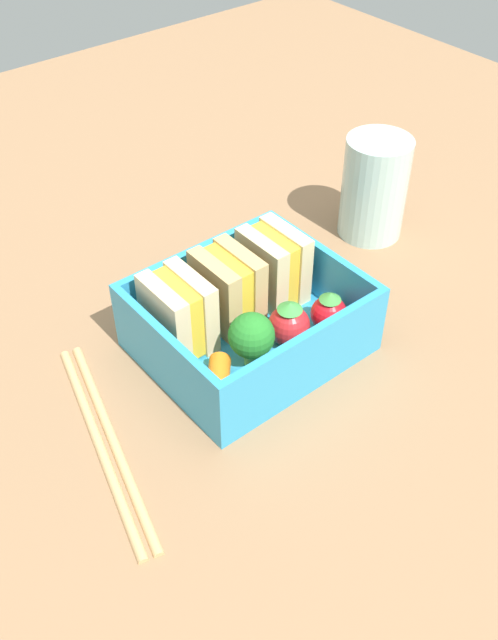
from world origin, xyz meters
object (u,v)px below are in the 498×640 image
object	(u,v)px
chopstick_pair	(105,439)
drinking_glass	(374,188)
carrot_stick_far_left	(218,381)
sandwich_center	(273,265)
strawberry_left	(329,312)
sandwich_left	(178,314)
strawberry_far_left	(289,324)
broccoli_floret	(251,336)
sandwich_center_left	(228,289)

from	to	relation	value
chopstick_pair	drinking_glass	xyz separation A→B (cm)	(31.58, 6.02, 4.28)
chopstick_pair	carrot_stick_far_left	bearing A→B (deg)	-12.19
sandwich_center	strawberry_left	distance (cm)	5.86
sandwich_left	strawberry_far_left	size ratio (longest dim) A/B	1.55
broccoli_floret	strawberry_far_left	xyz separation A→B (cm)	(3.60, 0.05, -0.96)
chopstick_pair	drinking_glass	bearing A→B (deg)	10.79
carrot_stick_far_left	sandwich_left	bearing A→B (deg)	83.59
sandwich_center	strawberry_left	bearing A→B (deg)	-83.06
strawberry_left	sandwich_center	bearing A→B (deg)	96.94
broccoli_floret	strawberry_left	xyz separation A→B (cm)	(6.95, -0.70, -1.14)
sandwich_center	carrot_stick_far_left	distance (cm)	11.24
carrot_stick_far_left	broccoli_floret	xyz separation A→B (cm)	(3.36, 0.46, 1.86)
carrot_stick_far_left	strawberry_far_left	bearing A→B (deg)	4.14
sandwich_center_left	carrot_stick_far_left	size ratio (longest dim) A/B	1.41
sandwich_center	drinking_glass	distance (cm)	13.99
broccoli_floret	drinking_glass	xyz separation A→B (cm)	(20.04, 7.33, 0.78)
sandwich_center_left	sandwich_center	xyz separation A→B (cm)	(4.50, 0.00, 0.00)
broccoli_floret	strawberry_left	size ratio (longest dim) A/B	1.30
sandwich_center_left	carrot_stick_far_left	xyz separation A→B (cm)	(-5.11, -5.42, -2.11)
broccoli_floret	drinking_glass	bearing A→B (deg)	20.09
strawberry_far_left	strawberry_left	bearing A→B (deg)	-12.53
strawberry_far_left	strawberry_left	xyz separation A→B (cm)	(3.34, -0.74, -0.18)
sandwich_center_left	strawberry_far_left	distance (cm)	5.39
broccoli_floret	sandwich_left	bearing A→B (deg)	118.99
sandwich_left	strawberry_left	distance (cm)	11.31
sandwich_center	broccoli_floret	size ratio (longest dim) A/B	1.32
sandwich_center_left	drinking_glass	xyz separation A→B (cm)	(18.28, 2.37, 0.53)
broccoli_floret	strawberry_left	world-z (taller)	broccoli_floret
sandwich_center_left	chopstick_pair	xyz separation A→B (cm)	(-13.30, -3.65, -3.75)
strawberry_left	sandwich_center_left	bearing A→B (deg)	132.55
sandwich_left	carrot_stick_far_left	bearing A→B (deg)	-96.41
chopstick_pair	broccoli_floret	bearing A→B (deg)	-6.47
chopstick_pair	drinking_glass	size ratio (longest dim) A/B	2.02
sandwich_left	chopstick_pair	bearing A→B (deg)	-157.48
sandwich_center_left	drinking_glass	bearing A→B (deg)	7.39
sandwich_center_left	carrot_stick_far_left	world-z (taller)	sandwich_center_left
broccoli_floret	strawberry_far_left	world-z (taller)	broccoli_floret
broccoli_floret	chopstick_pair	world-z (taller)	broccoli_floret
sandwich_center_left	drinking_glass	distance (cm)	18.44
carrot_stick_far_left	strawberry_far_left	size ratio (longest dim) A/B	1.10
sandwich_center_left	strawberry_far_left	size ratio (longest dim) A/B	1.55
strawberry_left	carrot_stick_far_left	bearing A→B (deg)	178.67
carrot_stick_far_left	strawberry_far_left	distance (cm)	7.04
sandwich_left	strawberry_left	size ratio (longest dim) A/B	1.72
sandwich_center	sandwich_left	bearing A→B (deg)	180.00
sandwich_left	broccoli_floret	size ratio (longest dim) A/B	1.32
chopstick_pair	strawberry_far_left	bearing A→B (deg)	-4.77
sandwich_center	drinking_glass	xyz separation A→B (cm)	(13.78, 2.37, 0.53)
broccoli_floret	strawberry_far_left	bearing A→B (deg)	0.72
sandwich_center_left	sandwich_center	world-z (taller)	same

